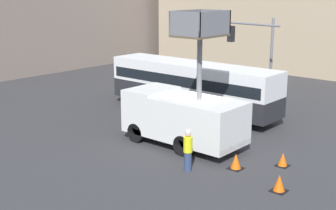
{
  "coord_description": "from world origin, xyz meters",
  "views": [
    {
      "loc": [
        -17.69,
        -13.03,
        7.56
      ],
      "look_at": [
        -0.69,
        1.59,
        1.87
      ],
      "focal_mm": 50.0,
      "sensor_mm": 36.0,
      "label": 1
    }
  ],
  "objects_px": {
    "road_worker_directing": "(233,108)",
    "traffic_cone_near_truck": "(279,184)",
    "road_worker_near_truck": "(188,150)",
    "traffic_cone_far_side": "(236,162)",
    "traffic_light_pole": "(257,48)",
    "city_bus": "(192,84)",
    "traffic_cone_mid_road": "(283,160)",
    "utility_truck": "(183,114)"
  },
  "relations": [
    {
      "from": "city_bus",
      "to": "traffic_cone_far_side",
      "type": "height_order",
      "value": "city_bus"
    },
    {
      "from": "road_worker_directing",
      "to": "traffic_cone_mid_road",
      "type": "relative_size",
      "value": 3.16
    },
    {
      "from": "road_worker_near_truck",
      "to": "traffic_cone_far_side",
      "type": "distance_m",
      "value": 2.16
    },
    {
      "from": "traffic_light_pole",
      "to": "road_worker_near_truck",
      "type": "distance_m",
      "value": 11.33
    },
    {
      "from": "road_worker_directing",
      "to": "traffic_cone_near_truck",
      "type": "bearing_deg",
      "value": -23.17
    },
    {
      "from": "road_worker_near_truck",
      "to": "city_bus",
      "type": "bearing_deg",
      "value": -57.81
    },
    {
      "from": "utility_truck",
      "to": "road_worker_near_truck",
      "type": "bearing_deg",
      "value": -137.67
    },
    {
      "from": "road_worker_directing",
      "to": "traffic_cone_near_truck",
      "type": "relative_size",
      "value": 2.89
    },
    {
      "from": "utility_truck",
      "to": "road_worker_near_truck",
      "type": "height_order",
      "value": "utility_truck"
    },
    {
      "from": "road_worker_near_truck",
      "to": "traffic_cone_mid_road",
      "type": "xyz_separation_m",
      "value": [
        3.12,
        -2.78,
        -0.64
      ]
    },
    {
      "from": "utility_truck",
      "to": "traffic_light_pole",
      "type": "bearing_deg",
      "value": 5.4
    },
    {
      "from": "traffic_light_pole",
      "to": "traffic_cone_far_side",
      "type": "bearing_deg",
      "value": -153.92
    },
    {
      "from": "city_bus",
      "to": "traffic_light_pole",
      "type": "bearing_deg",
      "value": -133.37
    },
    {
      "from": "traffic_cone_near_truck",
      "to": "traffic_cone_far_side",
      "type": "xyz_separation_m",
      "value": [
        0.85,
        2.49,
        0.01
      ]
    },
    {
      "from": "utility_truck",
      "to": "traffic_cone_mid_road",
      "type": "height_order",
      "value": "utility_truck"
    },
    {
      "from": "city_bus",
      "to": "utility_truck",
      "type": "bearing_deg",
      "value": 122.19
    },
    {
      "from": "utility_truck",
      "to": "traffic_cone_near_truck",
      "type": "distance_m",
      "value": 6.5
    },
    {
      "from": "traffic_light_pole",
      "to": "traffic_cone_mid_road",
      "type": "xyz_separation_m",
      "value": [
        -7.4,
        -5.77,
        -3.63
      ]
    },
    {
      "from": "road_worker_near_truck",
      "to": "traffic_cone_near_truck",
      "type": "bearing_deg",
      "value": -174.85
    },
    {
      "from": "utility_truck",
      "to": "traffic_light_pole",
      "type": "relative_size",
      "value": 1.15
    },
    {
      "from": "traffic_light_pole",
      "to": "road_worker_near_truck",
      "type": "bearing_deg",
      "value": -164.12
    },
    {
      "from": "traffic_cone_near_truck",
      "to": "road_worker_near_truck",
      "type": "bearing_deg",
      "value": 99.74
    },
    {
      "from": "utility_truck",
      "to": "road_worker_directing",
      "type": "xyz_separation_m",
      "value": [
        4.6,
        0.14,
        -0.6
      ]
    },
    {
      "from": "road_worker_near_truck",
      "to": "traffic_light_pole",
      "type": "bearing_deg",
      "value": -78.7
    },
    {
      "from": "road_worker_directing",
      "to": "traffic_cone_near_truck",
      "type": "xyz_separation_m",
      "value": [
        -6.38,
        -6.27,
        -0.66
      ]
    },
    {
      "from": "utility_truck",
      "to": "traffic_light_pole",
      "type": "height_order",
      "value": "utility_truck"
    },
    {
      "from": "utility_truck",
      "to": "traffic_light_pole",
      "type": "xyz_separation_m",
      "value": [
        8.07,
        0.76,
        2.34
      ]
    },
    {
      "from": "road_worker_near_truck",
      "to": "traffic_cone_near_truck",
      "type": "xyz_separation_m",
      "value": [
        0.67,
        -3.9,
        -0.61
      ]
    },
    {
      "from": "utility_truck",
      "to": "traffic_cone_mid_road",
      "type": "xyz_separation_m",
      "value": [
        0.67,
        -5.01,
        -1.29
      ]
    },
    {
      "from": "traffic_cone_near_truck",
      "to": "traffic_cone_far_side",
      "type": "relative_size",
      "value": 0.98
    },
    {
      "from": "road_worker_directing",
      "to": "traffic_cone_far_side",
      "type": "bearing_deg",
      "value": -33.29
    },
    {
      "from": "traffic_cone_near_truck",
      "to": "traffic_cone_far_side",
      "type": "height_order",
      "value": "traffic_cone_far_side"
    },
    {
      "from": "city_bus",
      "to": "road_worker_directing",
      "type": "xyz_separation_m",
      "value": [
        -0.5,
        -3.27,
        -0.87
      ]
    },
    {
      "from": "traffic_cone_far_side",
      "to": "road_worker_directing",
      "type": "bearing_deg",
      "value": 34.38
    },
    {
      "from": "road_worker_directing",
      "to": "city_bus",
      "type": "bearing_deg",
      "value": -166.43
    },
    {
      "from": "city_bus",
      "to": "traffic_cone_mid_road",
      "type": "relative_size",
      "value": 18.62
    },
    {
      "from": "utility_truck",
      "to": "traffic_cone_mid_road",
      "type": "bearing_deg",
      "value": -82.4
    },
    {
      "from": "city_bus",
      "to": "traffic_light_pole",
      "type": "distance_m",
      "value": 4.49
    },
    {
      "from": "utility_truck",
      "to": "traffic_cone_far_side",
      "type": "relative_size",
      "value": 9.69
    },
    {
      "from": "traffic_light_pole",
      "to": "traffic_cone_near_truck",
      "type": "relative_size",
      "value": 8.61
    },
    {
      "from": "utility_truck",
      "to": "city_bus",
      "type": "relative_size",
      "value": 0.58
    },
    {
      "from": "city_bus",
      "to": "road_worker_near_truck",
      "type": "bearing_deg",
      "value": 125.18
    }
  ]
}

